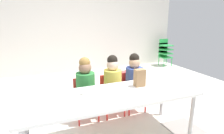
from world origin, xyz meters
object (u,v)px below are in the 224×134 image
(craft_table, at_px, (112,98))
(seated_child_near_camera, at_px, (85,84))
(paper_plate_near_edge, at_px, (85,94))
(paper_plate_center_table, at_px, (98,103))
(seated_child_far_right, at_px, (134,77))
(kid_chair_green_stack, at_px, (165,51))
(seated_child_middle_seat, at_px, (112,80))
(donut_powdered_on_plate, at_px, (85,93))
(paper_bag_brown, at_px, (140,78))

(craft_table, xyz_separation_m, seated_child_near_camera, (-0.15, 0.59, 0.01))
(paper_plate_near_edge, height_order, paper_plate_center_table, same)
(seated_child_far_right, relative_size, kid_chair_green_stack, 1.15)
(seated_child_middle_seat, distance_m, donut_powdered_on_plate, 0.72)
(seated_child_near_camera, distance_m, paper_plate_center_table, 0.76)
(paper_bag_brown, height_order, paper_plate_near_edge, paper_bag_brown)
(kid_chair_green_stack, bearing_deg, seated_child_middle_seat, -139.51)
(paper_plate_center_table, bearing_deg, kid_chair_green_stack, 44.00)
(kid_chair_green_stack, xyz_separation_m, paper_plate_center_table, (-3.14, -3.03, 0.14))
(kid_chair_green_stack, xyz_separation_m, donut_powdered_on_plate, (-3.20, -2.75, 0.16))
(craft_table, distance_m, paper_plate_near_edge, 0.31)
(paper_plate_center_table, height_order, donut_powdered_on_plate, donut_powdered_on_plate)
(donut_powdered_on_plate, bearing_deg, seated_child_near_camera, 74.54)
(craft_table, distance_m, seated_child_middle_seat, 0.64)
(donut_powdered_on_plate, bearing_deg, seated_child_far_right, 27.93)
(paper_plate_near_edge, bearing_deg, craft_table, -22.05)
(kid_chair_green_stack, height_order, paper_plate_center_table, kid_chair_green_stack)
(paper_plate_near_edge, bearing_deg, paper_plate_center_table, -77.69)
(craft_table, height_order, paper_plate_center_table, paper_plate_center_table)
(kid_chair_green_stack, distance_m, paper_bag_brown, 3.72)
(kid_chair_green_stack, bearing_deg, seated_child_far_right, -135.45)
(paper_plate_near_edge, bearing_deg, donut_powdered_on_plate, 0.00)
(seated_child_far_right, distance_m, paper_plate_center_table, 1.12)
(kid_chair_green_stack, relative_size, paper_plate_near_edge, 4.44)
(seated_child_far_right, bearing_deg, kid_chair_green_stack, 44.55)
(seated_child_middle_seat, relative_size, donut_powdered_on_plate, 8.65)
(kid_chair_green_stack, distance_m, donut_powdered_on_plate, 4.23)
(seated_child_near_camera, height_order, donut_powdered_on_plate, seated_child_near_camera)
(seated_child_near_camera, distance_m, paper_plate_near_edge, 0.49)
(paper_plate_near_edge, bearing_deg, paper_bag_brown, 0.29)
(seated_child_middle_seat, distance_m, seated_child_far_right, 0.35)
(seated_child_far_right, bearing_deg, donut_powdered_on_plate, -152.07)
(seated_child_middle_seat, bearing_deg, seated_child_far_right, 0.00)
(paper_plate_center_table, bearing_deg, paper_bag_brown, 23.83)
(craft_table, height_order, paper_bag_brown, paper_bag_brown)
(seated_child_far_right, relative_size, paper_bag_brown, 4.17)
(paper_bag_brown, distance_m, paper_plate_near_edge, 0.72)
(seated_child_middle_seat, bearing_deg, paper_plate_near_edge, -138.61)
(craft_table, distance_m, seated_child_near_camera, 0.61)
(paper_plate_near_edge, relative_size, paper_plate_center_table, 1.00)
(paper_plate_center_table, bearing_deg, craft_table, 37.57)
(seated_child_middle_seat, xyz_separation_m, paper_bag_brown, (0.18, -0.47, 0.15))
(craft_table, relative_size, paper_bag_brown, 9.20)
(paper_plate_center_table, bearing_deg, paper_plate_near_edge, 102.31)
(seated_child_near_camera, height_order, paper_plate_near_edge, seated_child_near_camera)
(seated_child_near_camera, distance_m, paper_bag_brown, 0.76)
(seated_child_near_camera, distance_m, kid_chair_green_stack, 3.83)
(craft_table, height_order, seated_child_near_camera, seated_child_near_camera)
(seated_child_near_camera, xyz_separation_m, kid_chair_green_stack, (3.07, 2.28, -0.10))
(craft_table, bearing_deg, paper_bag_brown, 15.33)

